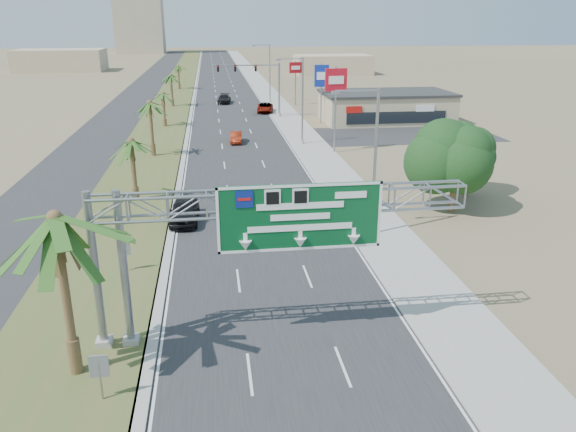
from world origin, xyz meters
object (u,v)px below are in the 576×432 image
(car_left_lane, at_px, (184,211))
(pole_sign_red_far, at_px, (296,71))
(car_right_lane, at_px, (265,108))
(pole_sign_red_near, at_px, (336,85))
(car_mid_lane, at_px, (236,137))
(signal_mast, at_px, (266,85))
(pole_sign_blue, at_px, (322,79))
(palm_near, at_px, (55,219))
(store_building, at_px, (386,108))
(car_far, at_px, (224,99))
(sign_gantry, at_px, (263,215))

(car_left_lane, bearing_deg, pole_sign_red_far, 76.04)
(car_right_lane, distance_m, pole_sign_red_near, 30.62)
(car_left_lane, distance_m, car_mid_lane, 28.06)
(signal_mast, bearing_deg, pole_sign_blue, -40.56)
(palm_near, xyz_separation_m, car_mid_lane, (8.95, 46.01, -6.28))
(car_left_lane, bearing_deg, store_building, 57.66)
(car_left_lane, xyz_separation_m, pole_sign_red_near, (15.73, 20.85, 6.52))
(car_left_lane, distance_m, car_far, 61.63)
(signal_mast, bearing_deg, car_far, 110.30)
(car_left_lane, relative_size, pole_sign_blue, 0.60)
(sign_gantry, distance_m, car_right_lane, 67.37)
(store_building, bearing_deg, car_far, 136.07)
(palm_near, height_order, pole_sign_red_far, palm_near)
(signal_mast, xyz_separation_m, pole_sign_red_near, (5.18, -24.70, 2.52))
(palm_near, relative_size, car_mid_lane, 2.11)
(store_building, xyz_separation_m, car_far, (-22.71, 21.88, -1.24))
(pole_sign_red_far, bearing_deg, car_mid_lane, -111.29)
(pole_sign_red_near, relative_size, pole_sign_red_far, 1.26)
(car_right_lane, relative_size, car_far, 1.01)
(palm_near, distance_m, store_building, 66.04)
(signal_mast, bearing_deg, pole_sign_red_far, 62.57)
(pole_sign_red_far, bearing_deg, signal_mast, -117.43)
(pole_sign_red_far, bearing_deg, pole_sign_blue, -87.16)
(signal_mast, distance_m, pole_sign_red_near, 25.37)
(car_mid_lane, xyz_separation_m, pole_sign_blue, (12.67, 11.76, 5.60))
(car_far, bearing_deg, pole_sign_red_far, -10.23)
(signal_mast, bearing_deg, palm_near, -102.66)
(store_building, relative_size, car_far, 3.44)
(store_building, height_order, car_left_lane, store_building)
(car_left_lane, height_order, car_far, car_left_lane)
(store_building, bearing_deg, palm_near, -118.28)
(signal_mast, xyz_separation_m, pole_sign_red_far, (6.33, 12.20, 0.95))
(sign_gantry, xyz_separation_m, pole_sign_red_near, (11.42, 37.34, 1.32))
(car_left_lane, bearing_deg, pole_sign_blue, 68.00)
(car_left_lane, height_order, car_right_lane, car_left_lane)
(car_far, xyz_separation_m, pole_sign_red_near, (11.06, -40.60, 6.61))
(car_far, relative_size, pole_sign_red_near, 0.56)
(sign_gantry, bearing_deg, signal_mast, 84.26)
(car_far, xyz_separation_m, pole_sign_red_far, (12.21, -3.70, 5.04))
(car_mid_lane, bearing_deg, car_right_lane, 78.59)
(sign_gantry, height_order, pole_sign_red_far, sign_gantry)
(palm_near, bearing_deg, store_building, 61.72)
(palm_near, height_order, car_mid_lane, palm_near)
(car_far, bearing_deg, car_left_lane, -87.71)
(pole_sign_red_near, height_order, pole_sign_red_far, pole_sign_red_near)
(palm_near, bearing_deg, car_left_lane, 78.26)
(car_right_lane, distance_m, pole_sign_blue, 14.11)
(store_building, distance_m, pole_sign_red_near, 22.70)
(car_right_lane, xyz_separation_m, pole_sign_red_near, (4.86, -29.49, 6.64))
(palm_near, bearing_deg, car_right_lane, 77.93)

